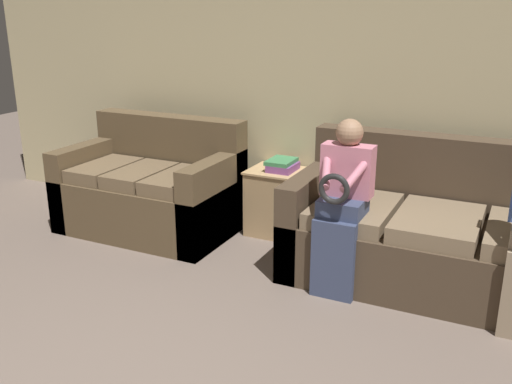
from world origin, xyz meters
TOP-DOWN VIEW (x-y plane):
  - wall_back at (0.00, 3.28)m, footprint 6.94×0.06m
  - couch_main at (1.02, 2.70)m, footprint 2.00×0.97m
  - couch_side at (-1.33, 2.66)m, footprint 1.42×0.87m
  - child_left_seated at (0.45, 2.28)m, footprint 0.34×0.38m
  - side_shelf at (-0.30, 3.02)m, footprint 0.52×0.41m
  - book_stack at (-0.29, 3.03)m, footprint 0.22×0.27m

SIDE VIEW (x-z plane):
  - side_shelf at x=-0.30m, z-range 0.01..0.56m
  - couch_main at x=1.02m, z-range -0.15..0.81m
  - couch_side at x=-1.33m, z-range -0.13..0.80m
  - book_stack at x=-0.29m, z-range 0.55..0.64m
  - child_left_seated at x=0.45m, z-range 0.05..1.20m
  - wall_back at x=0.00m, z-range 0.00..2.55m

